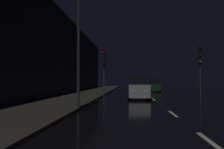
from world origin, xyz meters
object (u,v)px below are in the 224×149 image
at_px(traffic_light_far_left, 104,62).
at_px(car_approaching_headlights, 139,88).
at_px(streetlamp_overhead, 86,13).
at_px(car_distant_taillights, 154,86).
at_px(traffic_light_far_right, 200,60).

height_order(traffic_light_far_left, car_approaching_headlights, traffic_light_far_left).
xyz_separation_m(traffic_light_far_left, streetlamp_overhead, (0.21, -12.21, 1.88)).
height_order(streetlamp_overhead, car_distant_taillights, streetlamp_overhead).
relative_size(traffic_light_far_left, car_distant_taillights, 1.28).
bearing_deg(traffic_light_far_left, car_distant_taillights, 154.36).
xyz_separation_m(traffic_light_far_left, car_distant_taillights, (6.44, 11.30, -2.73)).
height_order(traffic_light_far_right, traffic_light_far_left, traffic_light_far_right).
relative_size(car_approaching_headlights, car_distant_taillights, 1.10).
relative_size(traffic_light_far_right, car_distant_taillights, 1.32).
bearing_deg(traffic_light_far_right, streetlamp_overhead, -32.35).
distance_m(car_approaching_headlights, car_distant_taillights, 15.30).
xyz_separation_m(traffic_light_far_right, traffic_light_far_left, (-9.69, 1.33, -0.11)).
distance_m(streetlamp_overhead, car_distant_taillights, 24.76).
bearing_deg(car_approaching_headlights, traffic_light_far_left, -136.43).
height_order(streetlamp_overhead, car_approaching_headlights, streetlamp_overhead).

